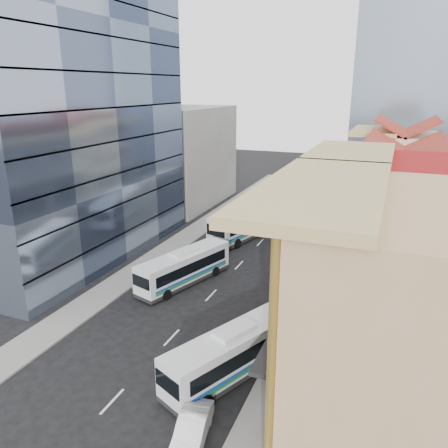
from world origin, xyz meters
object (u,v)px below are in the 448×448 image
at_px(bus_left_near, 184,267).
at_px(sedan_right, 192,430).
at_px(bus_left_far, 248,221).
at_px(bus_right, 234,351).
at_px(office_tower, 63,106).
at_px(shophouse_tan, 393,320).

height_order(bus_left_near, sedan_right, bus_left_near).
distance_m(bus_left_far, bus_right, 25.76).
relative_size(bus_left_near, bus_right, 0.99).
distance_m(office_tower, sedan_right, 32.63).
height_order(bus_left_far, bus_right, bus_left_far).
height_order(bus_right, sedan_right, bus_right).
xyz_separation_m(shophouse_tan, office_tower, (-31.00, 14.00, 9.00)).
height_order(bus_left_near, bus_left_far, bus_left_far).
bearing_deg(shophouse_tan, office_tower, 155.70).
bearing_deg(bus_right, bus_left_near, 154.40).
bearing_deg(office_tower, bus_left_near, -10.94).
xyz_separation_m(office_tower, sedan_right, (22.40, -18.91, -14.33)).
distance_m(bus_left_near, sedan_right, 18.37).
relative_size(bus_left_far, sedan_right, 2.94).
distance_m(shophouse_tan, bus_left_far, 30.35).
bearing_deg(bus_left_far, bus_right, -56.81).
relative_size(shophouse_tan, bus_left_far, 1.18).
xyz_separation_m(office_tower, bus_right, (22.50, -13.17, -13.40)).
bearing_deg(bus_left_near, bus_right, -32.77).
distance_m(bus_right, sedan_right, 5.81).
relative_size(shophouse_tan, office_tower, 0.47).
xyz_separation_m(shophouse_tan, bus_right, (-8.50, 0.83, -4.40)).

